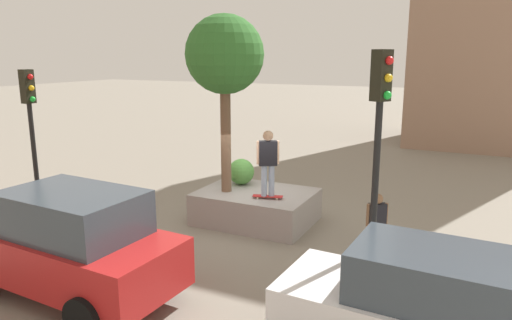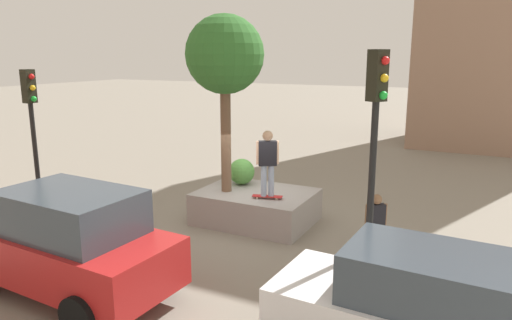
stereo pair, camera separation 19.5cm
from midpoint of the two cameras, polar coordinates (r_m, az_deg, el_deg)
name	(u,v)px [view 2 (the right image)]	position (r m, az deg, el deg)	size (l,w,h in m)	color
ground_plane	(249,224)	(13.27, -0.40, -7.76)	(120.00, 120.00, 0.00)	gray
planter_ledge	(256,207)	(13.35, 0.42, -5.63)	(3.11, 2.28, 0.88)	gray
plaza_tree	(225,56)	(12.77, -3.33, 12.32)	(2.09, 2.09, 4.78)	brown
boxwood_shrub	(242,172)	(13.88, -1.33, -1.41)	(0.76, 0.76, 0.76)	#4C8C3D
skateboard	(267,196)	(12.58, 1.82, -4.41)	(0.83, 0.43, 0.07)	#A51E1E
skateboarder	(268,159)	(12.32, 1.85, 0.16)	(0.52, 0.41, 1.75)	#8C9EB7
police_car	(416,311)	(7.59, 19.43, -16.80)	(4.20, 2.09, 1.92)	white
sedan_parked	(67,242)	(9.89, -21.20, -9.20)	(4.68, 2.34, 2.13)	#B21E1E
traffic_light_corner	(33,122)	(13.54, -24.90, 4.19)	(0.34, 0.29, 4.25)	black
traffic_light_median	(374,140)	(8.34, 14.69, 2.36)	(0.37, 0.36, 4.69)	black
bystander_watching	(376,221)	(11.32, 14.67, -7.12)	(0.44, 0.37, 1.52)	navy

